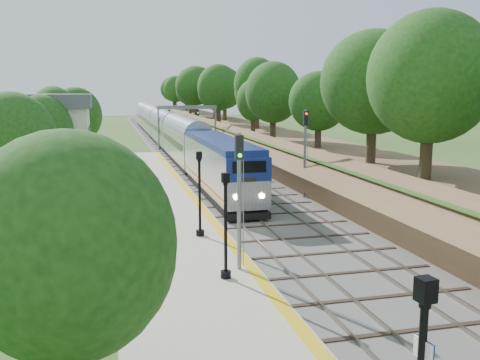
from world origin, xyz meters
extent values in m
plane|color=#2D4C19|center=(0.00, 0.00, 0.00)|extent=(320.00, 320.00, 0.00)
cube|color=#4C4944|center=(2.00, 60.00, 0.06)|extent=(9.50, 170.00, 0.12)
cube|color=gray|center=(-0.72, 60.00, 0.20)|extent=(0.08, 170.00, 0.16)
cube|color=gray|center=(0.72, 60.00, 0.20)|extent=(0.08, 170.00, 0.16)
cube|color=gray|center=(3.28, 60.00, 0.20)|extent=(0.08, 170.00, 0.16)
cube|color=gray|center=(4.72, 60.00, 0.20)|extent=(0.08, 170.00, 0.16)
cube|color=#AFA18D|center=(-5.20, 16.00, 0.19)|extent=(6.40, 68.00, 0.38)
cube|color=gold|center=(-2.35, 16.00, 0.39)|extent=(0.55, 68.00, 0.01)
cube|color=brown|center=(11.50, 60.00, 1.50)|extent=(9.00, 170.00, 3.00)
cube|color=brown|center=(7.60, 60.00, 1.30)|extent=(4.47, 170.00, 4.54)
cylinder|color=#332316|center=(10.00, 10.00, 4.31)|extent=(0.60, 0.60, 2.62)
sphere|color=#173C10|center=(10.00, 10.00, 7.88)|extent=(5.70, 5.70, 5.70)
cylinder|color=#332316|center=(10.00, 60.00, 4.31)|extent=(0.60, 0.60, 2.62)
sphere|color=#173C10|center=(10.00, 60.00, 7.88)|extent=(5.70, 5.70, 5.70)
cylinder|color=#332316|center=(10.00, 110.00, 4.31)|extent=(0.60, 0.60, 2.62)
sphere|color=#173C10|center=(10.00, 110.00, 7.88)|extent=(5.70, 5.70, 5.70)
cube|color=silver|center=(-14.00, 30.00, 3.40)|extent=(8.00, 6.00, 6.80)
cube|color=#4F5056|center=(-14.00, 30.00, 7.40)|extent=(8.60, 6.60, 1.20)
cube|color=black|center=(-9.99, 28.20, 1.80)|extent=(0.05, 1.10, 1.30)
cube|color=black|center=(-9.99, 31.80, 1.80)|extent=(0.05, 1.10, 1.30)
cube|color=black|center=(-9.99, 28.20, 4.60)|extent=(0.05, 1.10, 1.30)
cube|color=black|center=(-9.99, 31.80, 4.60)|extent=(0.05, 1.10, 1.30)
cylinder|color=slate|center=(-1.50, 55.00, 3.10)|extent=(0.24, 0.24, 6.20)
cylinder|color=slate|center=(6.50, 55.00, 3.10)|extent=(0.24, 0.24, 6.20)
cube|color=slate|center=(2.50, 55.00, 5.95)|extent=(8.40, 0.25, 0.50)
cube|color=black|center=(0.00, 54.85, 5.20)|extent=(0.30, 0.20, 0.90)
cube|color=black|center=(4.00, 54.85, 5.20)|extent=(0.30, 0.20, 0.90)
sphere|color=#173C10|center=(-9.50, -6.00, 4.55)|extent=(5.32, 5.32, 5.32)
cylinder|color=#332316|center=(-12.00, 26.00, 1.22)|extent=(0.60, 0.60, 2.45)
sphere|color=#173C10|center=(-12.00, 26.00, 4.55)|extent=(5.32, 5.32, 5.32)
cylinder|color=#332316|center=(-12.00, 42.00, 1.22)|extent=(0.60, 0.60, 2.45)
sphere|color=#173C10|center=(-12.00, 42.00, 4.55)|extent=(5.32, 5.32, 5.32)
cube|color=black|center=(0.00, 21.01, 0.57)|extent=(2.70, 16.92, 0.59)
cube|color=#B7BAC1|center=(0.00, 21.01, 2.53)|extent=(2.94, 17.62, 3.33)
cube|color=navy|center=(0.00, 21.01, 4.41)|extent=(2.82, 16.92, 0.43)
cube|color=navy|center=(0.00, 12.17, 3.46)|extent=(2.91, 0.10, 1.47)
cube|color=black|center=(0.00, 12.13, 3.66)|extent=(2.15, 0.06, 0.73)
cube|color=maroon|center=(0.00, 21.01, 1.41)|extent=(2.96, 17.27, 0.10)
cube|color=#B7BAC1|center=(0.00, 40.21, 2.19)|extent=(2.94, 19.58, 3.82)
cube|color=#B7BAC1|center=(0.00, 60.39, 2.19)|extent=(2.94, 19.58, 3.82)
cube|color=#B7BAC1|center=(0.00, 80.57, 2.19)|extent=(2.94, 19.58, 3.82)
cube|color=#B7BAC1|center=(0.00, 100.75, 2.19)|extent=(2.94, 19.58, 3.82)
cube|color=black|center=(-3.20, -11.66, 4.96)|extent=(0.33, 0.33, 0.43)
cube|color=silver|center=(-3.20, -11.66, 4.96)|extent=(0.24, 0.24, 0.32)
cube|color=white|center=(-3.17, -11.66, 3.83)|extent=(0.10, 0.52, 0.41)
cylinder|color=black|center=(-3.74, 2.05, 0.53)|extent=(0.45, 0.45, 0.31)
cylinder|color=black|center=(-3.74, 2.05, 2.54)|extent=(0.14, 0.14, 4.01)
cube|color=black|center=(-3.74, 2.05, 4.75)|extent=(0.32, 0.32, 0.41)
cube|color=silver|center=(-3.74, 2.05, 4.75)|extent=(0.23, 0.23, 0.31)
cylinder|color=black|center=(-3.66, 8.98, 0.54)|extent=(0.46, 0.46, 0.32)
cylinder|color=black|center=(-3.66, 8.98, 2.59)|extent=(0.15, 0.15, 4.11)
cube|color=black|center=(-3.66, 8.98, 4.86)|extent=(0.37, 0.37, 0.42)
cube|color=silver|center=(-3.66, 8.98, 4.86)|extent=(0.27, 0.27, 0.32)
cylinder|color=slate|center=(-2.90, 3.04, 3.46)|extent=(0.19, 0.19, 6.16)
cube|color=black|center=(-2.90, 3.04, 5.90)|extent=(0.36, 0.23, 1.06)
cylinder|color=#0CE526|center=(-2.90, 2.90, 5.90)|extent=(0.17, 0.06, 0.17)
cylinder|color=slate|center=(6.20, 18.82, 3.51)|extent=(0.20, 0.20, 6.77)
cube|color=black|center=(6.20, 18.82, 6.24)|extent=(0.37, 0.24, 1.09)
cylinder|color=#FF0C0C|center=(6.20, 18.68, 6.24)|extent=(0.17, 0.07, 0.17)
camera|label=1|loc=(-8.46, -19.43, 8.39)|focal=40.00mm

